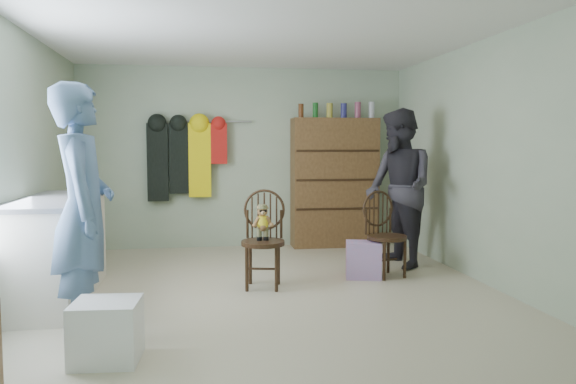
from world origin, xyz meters
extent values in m
plane|color=beige|center=(0.00, 0.00, 0.00)|extent=(5.00, 5.00, 0.00)
plane|color=#ACBB9C|center=(0.00, 2.50, 1.25)|extent=(4.50, 0.00, 4.50)
plane|color=#ACBB9C|center=(-2.25, 0.00, 1.25)|extent=(0.00, 5.00, 5.00)
plane|color=#ACBB9C|center=(2.25, 0.00, 1.25)|extent=(0.00, 5.00, 5.00)
plane|color=white|center=(0.00, 0.00, 2.50)|extent=(5.00, 5.00, 0.00)
cube|color=silver|center=(-1.95, 0.00, 0.45)|extent=(0.60, 1.80, 0.90)
cube|color=slate|center=(-1.95, 0.00, 0.92)|extent=(0.64, 1.86, 0.04)
cylinder|color=#99999E|center=(-1.64, -0.45, 0.54)|extent=(0.02, 0.02, 0.14)
cylinder|color=#99999E|center=(-1.64, 0.45, 0.54)|extent=(0.02, 0.02, 0.14)
cube|color=white|center=(-1.25, -1.64, 0.20)|extent=(0.45, 0.43, 0.40)
cylinder|color=black|center=(-0.02, 0.10, 0.45)|extent=(0.51, 0.51, 0.04)
cylinder|color=black|center=(-0.19, -0.01, 0.22)|extent=(0.03, 0.03, 0.43)
cylinder|color=black|center=(0.09, -0.07, 0.22)|extent=(0.03, 0.03, 0.43)
cylinder|color=black|center=(-0.13, 0.28, 0.22)|extent=(0.03, 0.03, 0.43)
cylinder|color=black|center=(0.15, 0.22, 0.22)|extent=(0.03, 0.03, 0.43)
torus|color=black|center=(0.02, 0.27, 0.76)|extent=(0.42, 0.11, 0.42)
cylinder|color=black|center=(-0.15, 0.30, 0.62)|extent=(0.03, 0.03, 0.29)
cylinder|color=black|center=(0.18, 0.23, 0.62)|extent=(0.03, 0.03, 0.29)
cylinder|color=yellow|center=(-0.02, 0.12, 0.67)|extent=(0.11, 0.11, 0.11)
cylinder|color=#475128|center=(-0.02, 0.12, 0.56)|extent=(0.07, 0.07, 0.16)
sphere|color=#9E7042|center=(-0.02, 0.12, 0.77)|extent=(0.10, 0.10, 0.10)
cylinder|color=#475128|center=(-0.02, 0.12, 0.82)|extent=(0.09, 0.09, 0.03)
cube|color=black|center=(-0.02, 0.08, 0.78)|extent=(0.07, 0.01, 0.02)
cylinder|color=black|center=(1.36, 0.36, 0.43)|extent=(0.52, 0.52, 0.04)
cylinder|color=black|center=(1.27, 0.19, 0.21)|extent=(0.03, 0.03, 0.41)
cylinder|color=black|center=(1.53, 0.28, 0.21)|extent=(0.03, 0.03, 0.41)
cylinder|color=black|center=(1.18, 0.46, 0.21)|extent=(0.03, 0.03, 0.41)
cylinder|color=black|center=(1.44, 0.55, 0.21)|extent=(0.03, 0.03, 0.41)
torus|color=black|center=(1.30, 0.52, 0.73)|extent=(0.39, 0.15, 0.40)
cylinder|color=black|center=(1.15, 0.46, 0.59)|extent=(0.03, 0.03, 0.27)
cylinder|color=black|center=(1.46, 0.56, 0.59)|extent=(0.03, 0.03, 0.27)
cube|color=pink|center=(1.10, 0.36, 0.20)|extent=(0.43, 0.37, 0.39)
imported|color=slate|center=(-1.49, -1.07, 0.94)|extent=(0.53, 0.73, 1.88)
imported|color=#2D2B33|center=(1.66, 0.84, 0.93)|extent=(0.82, 0.99, 1.85)
cube|color=brown|center=(1.25, 2.30, 0.90)|extent=(1.20, 0.38, 1.80)
cube|color=black|center=(1.25, 2.11, 0.55)|extent=(1.16, 0.02, 0.03)
cube|color=black|center=(1.25, 2.11, 0.95)|extent=(1.16, 0.02, 0.03)
cube|color=black|center=(1.25, 2.11, 1.35)|extent=(1.16, 0.02, 0.03)
cylinder|color=#592D14|center=(0.75, 2.20, 1.89)|extent=(0.07, 0.07, 0.19)
cylinder|color=#19591E|center=(0.95, 2.20, 1.90)|extent=(0.07, 0.07, 0.20)
cylinder|color=#A59933|center=(1.15, 2.20, 1.90)|extent=(0.08, 0.08, 0.20)
cylinder|color=navy|center=(1.35, 2.20, 1.90)|extent=(0.08, 0.08, 0.20)
cylinder|color=#8C3F59|center=(1.55, 2.20, 1.91)|extent=(0.08, 0.08, 0.22)
cylinder|color=#B2B2B7|center=(1.75, 2.20, 1.91)|extent=(0.08, 0.08, 0.22)
cylinder|color=#99999E|center=(-0.40, 2.44, 1.75)|extent=(1.00, 0.02, 0.02)
cube|color=black|center=(-1.18, 2.38, 1.19)|extent=(0.28, 0.10, 1.05)
cube|color=black|center=(-0.90, 2.38, 1.25)|extent=(0.26, 0.10, 0.95)
cube|color=yellow|center=(-0.62, 2.38, 1.22)|extent=(0.30, 0.10, 1.00)
cube|color=red|center=(-0.36, 2.38, 1.44)|extent=(0.22, 0.10, 0.55)
camera|label=1|loc=(-0.65, -5.37, 1.41)|focal=35.00mm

